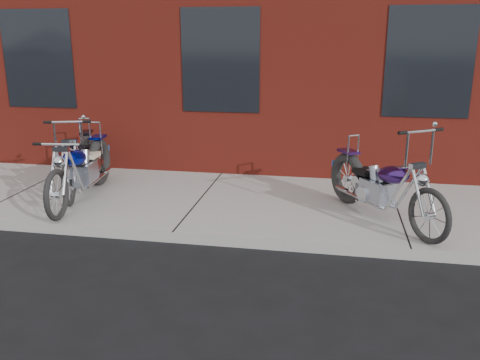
# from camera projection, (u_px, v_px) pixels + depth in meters

# --- Properties ---
(ground) EXTENTS (120.00, 120.00, 0.00)m
(ground) POSITION_uv_depth(u_px,v_px,m) (173.00, 243.00, 6.67)
(ground) COLOR black
(ground) RESTS_ON ground
(sidewalk) EXTENTS (22.00, 3.00, 0.15)m
(sidewalk) POSITION_uv_depth(u_px,v_px,m) (201.00, 202.00, 8.07)
(sidewalk) COLOR #9C9C9C
(sidewalk) RESTS_ON ground
(chopper_purple) EXTENTS (1.46, 2.11, 1.38)m
(chopper_purple) POSITION_uv_depth(u_px,v_px,m) (381.00, 189.00, 6.98)
(chopper_purple) COLOR black
(chopper_purple) RESTS_ON sidewalk
(chopper_blue) EXTENTS (0.61, 2.52, 1.10)m
(chopper_blue) POSITION_uv_depth(u_px,v_px,m) (82.00, 171.00, 7.87)
(chopper_blue) COLOR black
(chopper_blue) RESTS_ON sidewalk
(chopper_third) EXTENTS (0.90, 2.38, 1.25)m
(chopper_third) POSITION_uv_depth(u_px,v_px,m) (80.00, 162.00, 8.44)
(chopper_third) COLOR black
(chopper_third) RESTS_ON sidewalk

